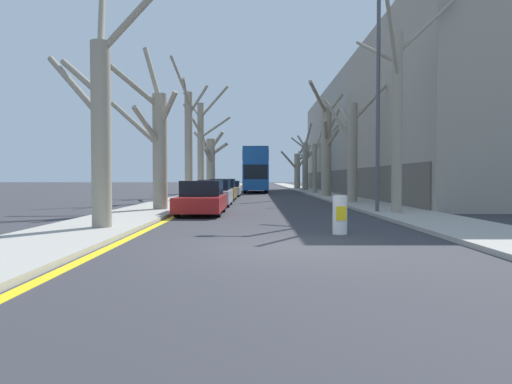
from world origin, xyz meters
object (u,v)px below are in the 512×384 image
(street_tree_right_3, at_px, (316,163))
(traffic_bollard, at_px, (341,215))
(street_tree_right_1, at_px, (353,147))
(parked_car_3, at_px, (229,189))
(parked_car_1, at_px, (215,193))
(street_tree_right_0, at_px, (398,112))
(parked_car_2, at_px, (224,190))
(street_tree_left_1, at_px, (158,142))
(lamp_post, at_px, (377,92))
(street_tree_left_3, at_px, (202,143))
(parked_car_0, at_px, (203,198))
(double_decker_bus, at_px, (257,168))
(street_tree_right_5, at_px, (298,168))
(street_tree_right_4, at_px, (307,163))
(street_tree_left_2, at_px, (189,141))
(street_tree_left_4, at_px, (211,161))
(street_tree_left_0, at_px, (101,119))
(street_tree_right_2, at_px, (328,145))

(street_tree_right_3, distance_m, traffic_bollard, 31.21)
(street_tree_right_1, distance_m, parked_car_3, 13.17)
(street_tree_right_3, distance_m, parked_car_1, 20.41)
(street_tree_right_0, distance_m, street_tree_right_1, 8.33)
(parked_car_1, height_order, parked_car_2, parked_car_2)
(street_tree_left_1, relative_size, street_tree_right_0, 0.85)
(street_tree_right_1, distance_m, lamp_post, 7.98)
(street_tree_left_3, bearing_deg, parked_car_0, -83.11)
(double_decker_bus, bearing_deg, street_tree_right_0, -79.12)
(street_tree_right_0, bearing_deg, street_tree_right_5, 90.17)
(street_tree_right_4, height_order, traffic_bollard, street_tree_right_4)
(street_tree_left_1, relative_size, double_decker_bus, 0.63)
(street_tree_right_3, relative_size, parked_car_2, 1.48)
(street_tree_left_2, height_order, lamp_post, lamp_post)
(street_tree_left_2, xyz_separation_m, street_tree_left_3, (-0.06, 7.23, 0.37))
(street_tree_left_4, bearing_deg, street_tree_right_5, 58.27)
(parked_car_3, relative_size, lamp_post, 0.44)
(street_tree_left_0, bearing_deg, street_tree_right_5, 78.30)
(street_tree_right_5, xyz_separation_m, traffic_bollard, (-3.28, -48.28, -2.27))
(street_tree_right_4, bearing_deg, traffic_bollard, -94.97)
(street_tree_right_2, relative_size, parked_car_2, 1.86)
(street_tree_right_0, bearing_deg, street_tree_right_1, 90.43)
(street_tree_right_1, bearing_deg, street_tree_left_0, -125.89)
(street_tree_left_3, xyz_separation_m, street_tree_right_0, (9.97, -18.06, -0.13))
(street_tree_left_0, relative_size, street_tree_left_1, 0.96)
(street_tree_left_2, distance_m, parked_car_0, 11.11)
(double_decker_bus, bearing_deg, street_tree_left_0, -97.05)
(double_decker_bus, relative_size, traffic_bollard, 11.46)
(street_tree_right_2, distance_m, street_tree_right_3, 7.72)
(street_tree_left_0, relative_size, street_tree_right_2, 0.84)
(street_tree_right_1, height_order, traffic_bollard, street_tree_right_1)
(parked_car_1, xyz_separation_m, traffic_bollard, (4.44, -12.21, -0.15))
(street_tree_right_5, height_order, parked_car_3, street_tree_right_5)
(street_tree_right_4, distance_m, parked_car_1, 29.63)
(street_tree_right_1, xyz_separation_m, street_tree_right_3, (0.01, 16.50, -0.39))
(double_decker_bus, xyz_separation_m, traffic_bollard, (2.26, -35.60, -1.99))
(street_tree_right_1, relative_size, street_tree_right_3, 1.00)
(street_tree_right_2, xyz_separation_m, lamp_post, (-0.57, -16.62, 1.00))
(street_tree_left_2, distance_m, street_tree_right_4, 25.69)
(street_tree_left_0, xyz_separation_m, street_tree_right_1, (9.91, 13.69, 0.12))
(street_tree_right_5, xyz_separation_m, parked_car_0, (-7.71, -41.72, -2.13))
(street_tree_right_2, bearing_deg, street_tree_right_3, 89.28)
(lamp_post, bearing_deg, street_tree_left_4, 110.04)
(parked_car_1, distance_m, parked_car_2, 6.27)
(street_tree_left_1, xyz_separation_m, street_tree_right_2, (9.86, 15.19, 0.91))
(street_tree_left_3, height_order, street_tree_left_4, street_tree_left_3)
(parked_car_0, bearing_deg, parked_car_1, 90.00)
(street_tree_right_5, distance_m, parked_car_2, 30.85)
(street_tree_left_3, distance_m, parked_car_2, 7.09)
(street_tree_right_2, height_order, double_decker_bus, street_tree_right_2)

